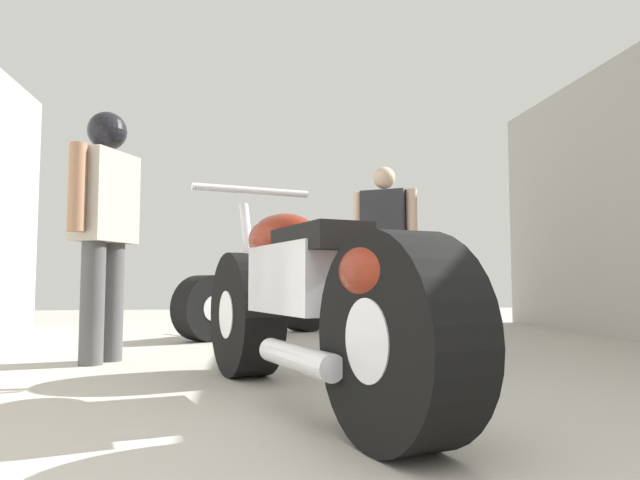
{
  "coord_description": "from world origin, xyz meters",
  "views": [
    {
      "loc": [
        -0.49,
        -0.36,
        0.51
      ],
      "look_at": [
        -0.02,
        3.26,
        0.79
      ],
      "focal_mm": 31.94,
      "sensor_mm": 36.0,
      "label": 1
    }
  ],
  "objects": [
    {
      "name": "ground_plane",
      "position": [
        0.0,
        3.15,
        0.0
      ],
      "size": [
        15.14,
        15.14,
        0.0
      ],
      "primitive_type": "plane",
      "color": "#A8A399"
    },
    {
      "name": "motorcycle_maroon_cruiser",
      "position": [
        -0.24,
        2.06,
        0.43
      ],
      "size": [
        0.97,
        2.18,
        1.04
      ],
      "color": "black",
      "rests_on": "ground_plane"
    },
    {
      "name": "motorcycle_black_naked",
      "position": [
        -0.39,
        5.18,
        0.36
      ],
      "size": [
        1.55,
        1.44,
        0.88
      ],
      "color": "black",
      "rests_on": "ground_plane"
    },
    {
      "name": "mechanic_in_blue",
      "position": [
        0.92,
        5.31,
        0.96
      ],
      "size": [
        0.64,
        0.44,
        1.71
      ],
      "color": "#4C4C4C",
      "rests_on": "ground_plane"
    },
    {
      "name": "mechanic_with_helmet",
      "position": [
        -1.41,
        3.48,
        0.98
      ],
      "size": [
        0.39,
        0.63,
        1.64
      ],
      "color": "#4C4C4C",
      "rests_on": "ground_plane"
    }
  ]
}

